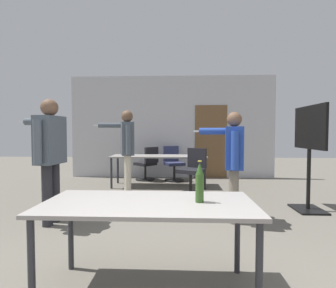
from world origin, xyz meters
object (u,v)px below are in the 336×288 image
at_px(office_chair_mid_tucked, 147,165).
at_px(person_far_watching, 233,156).
at_px(person_center_tall, 49,149).
at_px(office_chair_far_left, 193,172).
at_px(office_chair_far_right, 173,165).
at_px(tv_screen, 309,146).
at_px(person_right_polo, 127,144).
at_px(beer_bottle, 200,183).

bearing_deg(office_chair_mid_tucked, person_far_watching, -110.35).
height_order(person_center_tall, office_chair_far_left, person_center_tall).
bearing_deg(office_chair_far_right, tv_screen, 108.81).
xyz_separation_m(tv_screen, office_chair_mid_tucked, (-2.99, 2.60, -0.65)).
xyz_separation_m(person_right_polo, person_far_watching, (1.82, -1.39, -0.10)).
xyz_separation_m(tv_screen, office_chair_far_left, (-1.84, 1.12, -0.62)).
bearing_deg(person_right_polo, tv_screen, -120.16).
bearing_deg(office_chair_far_right, person_center_tall, 42.18).
xyz_separation_m(person_right_polo, office_chair_far_right, (0.89, 1.82, -0.62)).
bearing_deg(office_chair_far_right, beer_bottle, 71.58).
distance_m(tv_screen, beer_bottle, 3.03).
distance_m(person_center_tall, beer_bottle, 2.49).
relative_size(person_right_polo, office_chair_far_left, 1.82).
relative_size(person_center_tall, office_chair_far_right, 1.91).
xyz_separation_m(person_far_watching, office_chair_mid_tucked, (-1.63, 3.18, -0.53)).
bearing_deg(person_far_watching, tv_screen, -57.63).
bearing_deg(office_chair_far_left, beer_bottle, 121.02).
bearing_deg(beer_bottle, person_far_watching, 70.61).
bearing_deg(office_chair_far_left, tv_screen, -178.20).
relative_size(tv_screen, person_far_watching, 1.09).
bearing_deg(person_center_tall, beer_bottle, -121.79).
bearing_deg(person_right_polo, office_chair_far_right, -41.87).
bearing_deg(beer_bottle, office_chair_far_left, 88.03).
height_order(office_chair_far_left, beer_bottle, beer_bottle).
height_order(person_center_tall, person_right_polo, person_center_tall).
bearing_deg(office_chair_far_left, person_center_tall, 75.49).
bearing_deg(office_chair_mid_tucked, tv_screen, -88.60).
bearing_deg(office_chair_mid_tucked, office_chair_far_right, -45.11).
relative_size(office_chair_mid_tucked, office_chair_far_right, 0.99).
relative_size(person_right_polo, person_far_watching, 1.09).
xyz_separation_m(office_chair_far_right, office_chair_far_left, (0.44, -1.52, 0.02)).
bearing_deg(office_chair_far_right, person_right_polo, 41.80).
height_order(person_far_watching, office_chair_mid_tucked, person_far_watching).
bearing_deg(person_center_tall, office_chair_far_left, -41.81).
height_order(person_right_polo, office_chair_mid_tucked, person_right_polo).
xyz_separation_m(person_far_watching, beer_bottle, (-0.61, -1.73, -0.06)).
bearing_deg(office_chair_mid_tucked, beer_bottle, -125.75).
relative_size(person_center_tall, beer_bottle, 5.32).
bearing_deg(person_right_polo, person_center_tall, 138.94).
bearing_deg(person_center_tall, person_far_watching, -79.46).
distance_m(person_far_watching, beer_bottle, 1.83).
relative_size(person_far_watching, office_chair_far_right, 1.72).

